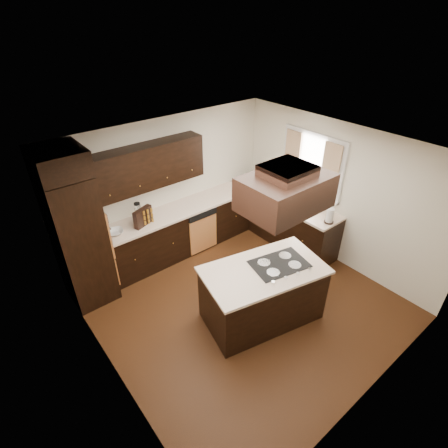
{
  "coord_description": "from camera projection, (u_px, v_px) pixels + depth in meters",
  "views": [
    {
      "loc": [
        -2.79,
        -2.95,
        4.05
      ],
      "look_at": [
        0.1,
        0.6,
        1.15
      ],
      "focal_mm": 28.0,
      "sensor_mm": 36.0,
      "label": 1
    }
  ],
  "objects": [
    {
      "name": "floor",
      "position": [
        243.0,
        303.0,
        5.6
      ],
      "size": [
        4.2,
        4.2,
        0.02
      ],
      "primitive_type": "cube",
      "color": "#522C13",
      "rests_on": "ground"
    },
    {
      "name": "ceiling",
      "position": [
        249.0,
        153.0,
        4.25
      ],
      "size": [
        4.2,
        4.2,
        0.02
      ],
      "primitive_type": "cube",
      "color": "silver",
      "rests_on": "ground"
    },
    {
      "name": "wall_back",
      "position": [
        167.0,
        187.0,
        6.3
      ],
      "size": [
        4.2,
        0.02,
        2.5
      ],
      "primitive_type": "cube",
      "color": "beige",
      "rests_on": "ground"
    },
    {
      "name": "wall_front",
      "position": [
        385.0,
        330.0,
        3.54
      ],
      "size": [
        4.2,
        0.02,
        2.5
      ],
      "primitive_type": "cube",
      "color": "beige",
      "rests_on": "ground"
    },
    {
      "name": "wall_left",
      "position": [
        101.0,
        308.0,
        3.8
      ],
      "size": [
        0.02,
        4.2,
        2.5
      ],
      "primitive_type": "cube",
      "color": "beige",
      "rests_on": "ground"
    },
    {
      "name": "wall_right",
      "position": [
        336.0,
        194.0,
        6.05
      ],
      "size": [
        0.02,
        4.2,
        2.5
      ],
      "primitive_type": "cube",
      "color": "beige",
      "rests_on": "ground"
    },
    {
      "name": "oven_column",
      "position": [
        80.0,
        241.0,
        5.2
      ],
      "size": [
        0.65,
        0.75,
        2.12
      ],
      "primitive_type": "cube",
      "color": "black",
      "rests_on": "floor"
    },
    {
      "name": "wall_oven_face",
      "position": [
        102.0,
        229.0,
        5.35
      ],
      "size": [
        0.05,
        0.62,
        0.78
      ],
      "primitive_type": "cube",
      "color": "#D68546",
      "rests_on": "oven_column"
    },
    {
      "name": "base_cabinets_back",
      "position": [
        181.0,
        231.0,
        6.55
      ],
      "size": [
        2.93,
        0.6,
        0.88
      ],
      "primitive_type": "cube",
      "color": "black",
      "rests_on": "floor"
    },
    {
      "name": "base_cabinets_right",
      "position": [
        281.0,
        219.0,
        6.9
      ],
      "size": [
        0.6,
        2.4,
        0.88
      ],
      "primitive_type": "cube",
      "color": "black",
      "rests_on": "floor"
    },
    {
      "name": "countertop_back",
      "position": [
        180.0,
        210.0,
        6.3
      ],
      "size": [
        2.93,
        0.63,
        0.04
      ],
      "primitive_type": "cube",
      "color": "beige",
      "rests_on": "base_cabinets_back"
    },
    {
      "name": "countertop_right",
      "position": [
        283.0,
        199.0,
        6.65
      ],
      "size": [
        0.63,
        2.4,
        0.04
      ],
      "primitive_type": "cube",
      "color": "beige",
      "rests_on": "base_cabinets_right"
    },
    {
      "name": "upper_cabinets",
      "position": [
        147.0,
        167.0,
        5.66
      ],
      "size": [
        2.0,
        0.34,
        0.72
      ],
      "primitive_type": "cube",
      "color": "black",
      "rests_on": "wall_back"
    },
    {
      "name": "dishwasher_front",
      "position": [
        203.0,
        234.0,
        6.54
      ],
      "size": [
        0.6,
        0.05,
        0.72
      ],
      "primitive_type": "cube",
      "color": "#D68546",
      "rests_on": "floor"
    },
    {
      "name": "window_frame",
      "position": [
        312.0,
        164.0,
        6.17
      ],
      "size": [
        0.06,
        1.32,
        1.12
      ],
      "primitive_type": "cube",
      "color": "silver",
      "rests_on": "wall_right"
    },
    {
      "name": "window_pane",
      "position": [
        313.0,
        163.0,
        6.19
      ],
      "size": [
        0.0,
        1.2,
        1.0
      ],
      "primitive_type": "cube",
      "color": "white",
      "rests_on": "wall_right"
    },
    {
      "name": "curtain_left",
      "position": [
        330.0,
        169.0,
        5.84
      ],
      "size": [
        0.02,
        0.34,
        0.9
      ],
      "primitive_type": "cube",
      "color": "beige",
      "rests_on": "wall_right"
    },
    {
      "name": "curtain_right",
      "position": [
        292.0,
        155.0,
        6.39
      ],
      "size": [
        0.02,
        0.34,
        0.9
      ],
      "primitive_type": "cube",
      "color": "beige",
      "rests_on": "wall_right"
    },
    {
      "name": "sink_rim",
      "position": [
        297.0,
        204.0,
        6.42
      ],
      "size": [
        0.52,
        0.84,
        0.01
      ],
      "primitive_type": "cube",
      "color": "silver",
      "rests_on": "countertop_right"
    },
    {
      "name": "island",
      "position": [
        262.0,
        295.0,
        5.11
      ],
      "size": [
        1.81,
        1.24,
        0.88
      ],
      "primitive_type": "cube",
      "rotation": [
        0.0,
        0.0,
        -0.22
      ],
      "color": "black",
      "rests_on": "floor"
    },
    {
      "name": "island_top",
      "position": [
        264.0,
        270.0,
        4.87
      ],
      "size": [
        1.88,
        1.31,
        0.04
      ],
      "primitive_type": "cube",
      "rotation": [
        0.0,
        0.0,
        -0.22
      ],
      "color": "beige",
      "rests_on": "island"
    },
    {
      "name": "cooktop",
      "position": [
        279.0,
        264.0,
        4.95
      ],
      "size": [
        0.88,
        0.68,
        0.01
      ],
      "primitive_type": "cube",
      "rotation": [
        0.0,
        0.0,
        -0.22
      ],
      "color": "black",
      "rests_on": "island_top"
    },
    {
      "name": "range_hood",
      "position": [
        285.0,
        192.0,
        4.13
      ],
      "size": [
        1.05,
        0.72,
        0.42
      ],
      "primitive_type": "cube",
      "color": "black",
      "rests_on": "ceiling"
    },
    {
      "name": "hood_duct",
      "position": [
        288.0,
        171.0,
        3.98
      ],
      "size": [
        0.55,
        0.5,
        0.13
      ],
      "primitive_type": "cube",
      "color": "black",
      "rests_on": "ceiling"
    },
    {
      "name": "blender_base",
      "position": [
        139.0,
        220.0,
        5.85
      ],
      "size": [
        0.15,
        0.15,
        0.1
      ],
      "primitive_type": "cylinder",
      "color": "silver",
      "rests_on": "countertop_back"
    },
    {
      "name": "blender_pitcher",
      "position": [
        138.0,
        211.0,
        5.76
      ],
      "size": [
        0.13,
        0.13,
        0.26
      ],
      "primitive_type": "cone",
      "color": "silver",
      "rests_on": "blender_base"
    },
    {
      "name": "spice_rack",
      "position": [
        143.0,
        217.0,
        5.75
      ],
      "size": [
        0.37,
        0.21,
        0.3
      ],
      "primitive_type": "cube",
      "rotation": [
        0.0,
        0.0,
        0.35
      ],
      "color": "black",
      "rests_on": "countertop_back"
    },
    {
      "name": "mixing_bowl",
      "position": [
        115.0,
        232.0,
        5.58
      ],
      "size": [
        0.31,
        0.31,
        0.06
      ],
      "primitive_type": "imported",
      "rotation": [
        0.0,
        0.0,
        -0.24
      ],
      "color": "silver",
      "rests_on": "countertop_back"
    },
    {
      "name": "soap_bottle",
      "position": [
        273.0,
        189.0,
        6.71
      ],
      "size": [
        0.1,
        0.1,
        0.21
      ],
      "primitive_type": "imported",
      "rotation": [
        0.0,
        0.0,
        -0.03
      ],
      "color": "silver",
      "rests_on": "countertop_right"
    },
    {
      "name": "paper_towel",
      "position": [
        330.0,
        216.0,
        5.82
      ],
      "size": [
        0.13,
        0.13,
        0.27
      ],
      "primitive_type": "cylinder",
      "rotation": [
        0.0,
        0.0,
        -0.02
      ],
      "color": "silver",
      "rests_on": "countertop_right"
    }
  ]
}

